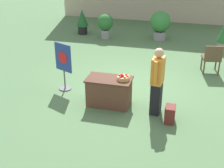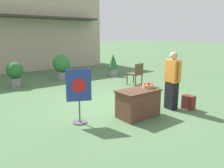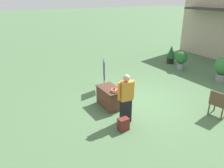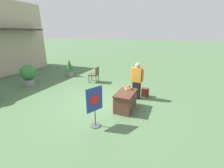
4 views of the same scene
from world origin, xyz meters
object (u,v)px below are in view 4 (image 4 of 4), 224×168
object	(u,v)px
patio_chair	(95,74)
potted_plant_far_left	(28,74)
display_table	(125,101)
apple_basket	(128,88)
potted_plant_far_right	(70,67)
backpack	(145,92)
person_visitor	(137,81)
poster_board	(95,105)

from	to	relation	value
patio_chair	potted_plant_far_left	bearing A→B (deg)	22.28
display_table	patio_chair	world-z (taller)	patio_chair
apple_basket	patio_chair	bearing A→B (deg)	51.55
display_table	apple_basket	bearing A→B (deg)	1.16
display_table	potted_plant_far_right	world-z (taller)	potted_plant_far_right
apple_basket	backpack	distance (m)	1.49
patio_chair	person_visitor	bearing A→B (deg)	145.39
display_table	patio_chair	xyz separation A→B (m)	(2.65, 2.88, 0.18)
potted_plant_far_right	backpack	bearing A→B (deg)	-104.88
display_table	backpack	distance (m)	1.72
apple_basket	potted_plant_far_left	world-z (taller)	potted_plant_far_left
potted_plant_far_right	patio_chair	bearing A→B (deg)	-102.10
person_visitor	potted_plant_far_right	bearing A→B (deg)	-103.64
patio_chair	potted_plant_far_left	world-z (taller)	potted_plant_far_left
poster_board	potted_plant_far_right	world-z (taller)	poster_board
person_visitor	backpack	world-z (taller)	person_visitor
display_table	patio_chair	bearing A→B (deg)	47.34
patio_chair	potted_plant_far_right	distance (m)	2.41
apple_basket	patio_chair	distance (m)	3.68
potted_plant_far_left	poster_board	bearing A→B (deg)	-110.38
backpack	potted_plant_far_left	bearing A→B (deg)	98.91
person_visitor	backpack	distance (m)	0.85
apple_basket	poster_board	xyz separation A→B (m)	(-1.87, 0.55, -0.04)
display_table	person_visitor	distance (m)	1.35
patio_chair	potted_plant_far_left	size ratio (longest dim) A/B	0.79
backpack	patio_chair	distance (m)	3.53
person_visitor	patio_chair	bearing A→B (deg)	-109.05
apple_basket	poster_board	size ratio (longest dim) A/B	0.23
display_table	apple_basket	distance (m)	0.57
display_table	person_visitor	size ratio (longest dim) A/B	0.68
display_table	backpack	xyz separation A→B (m)	(1.64, -0.48, -0.17)
patio_chair	poster_board	bearing A→B (deg)	109.57
backpack	patio_chair	world-z (taller)	patio_chair
display_table	apple_basket	size ratio (longest dim) A/B	3.73
display_table	potted_plant_far_left	xyz separation A→B (m)	(0.59, 6.19, 0.34)
backpack	potted_plant_far_left	xyz separation A→B (m)	(-1.04, 6.67, 0.51)
backpack	apple_basket	bearing A→B (deg)	158.95
poster_board	patio_chair	world-z (taller)	poster_board
backpack	patio_chair	size ratio (longest dim) A/B	0.43
backpack	potted_plant_far_right	distance (m)	5.93
potted_plant_far_right	apple_basket	bearing A→B (deg)	-118.05
display_table	poster_board	world-z (taller)	poster_board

